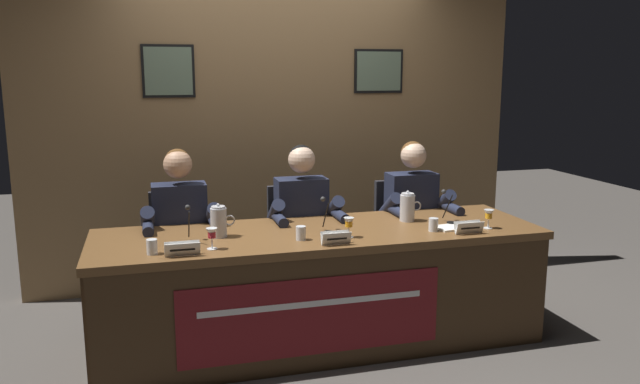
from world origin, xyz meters
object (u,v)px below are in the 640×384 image
object	(u,v)px
nameplate_left	(182,249)
water_cup_right	(433,225)
water_cup_center	(301,234)
microphone_right	(449,213)
panelist_left	(181,227)
panelist_right	(415,212)
nameplate_center	(335,238)
juice_glass_right	(489,215)
nameplate_right	(469,227)
chair_center	(298,250)
water_cup_left	(152,248)
chair_right	(404,241)
chair_left	(181,259)
juice_glass_center	(349,224)
microphone_center	(327,221)
water_pitcher_right_side	(408,207)
juice_glass_left	(212,235)
panelist_center	(304,219)
microphone_left	(189,231)
water_pitcher_left_side	(219,222)
conference_table	(324,271)
document_stack_right	(452,227)

from	to	relation	value
nameplate_left	water_cup_right	bearing A→B (deg)	4.68
water_cup_center	microphone_right	world-z (taller)	microphone_right
panelist_left	water_cup_right	world-z (taller)	panelist_left
panelist_right	microphone_right	size ratio (longest dim) A/B	5.74
nameplate_center	microphone_right	world-z (taller)	microphone_right
panelist_right	juice_glass_right	distance (m)	0.70
nameplate_left	nameplate_right	world-z (taller)	same
panelist_left	chair_center	distance (m)	0.91
nameplate_left	water_cup_left	world-z (taller)	water_cup_left
panelist_left	chair_right	size ratio (longest dim) A/B	1.36
chair_left	nameplate_center	distance (m)	1.32
panelist_left	microphone_right	world-z (taller)	panelist_left
juice_glass_center	juice_glass_right	distance (m)	0.94
microphone_center	water_pitcher_right_side	bearing A→B (deg)	14.62
juice_glass_center	chair_right	world-z (taller)	chair_right
juice_glass_left	juice_glass_right	bearing A→B (deg)	0.24
panelist_center	nameplate_right	world-z (taller)	panelist_center
microphone_left	water_pitcher_left_side	size ratio (longest dim) A/B	1.03
nameplate_center	juice_glass_right	distance (m)	1.07
nameplate_left	juice_glass_right	world-z (taller)	juice_glass_right
chair_left	nameplate_left	distance (m)	1.01
water_cup_right	conference_table	bearing A→B (deg)	171.65
water_cup_left	water_pitcher_right_side	size ratio (longest dim) A/B	0.40
chair_right	nameplate_right	size ratio (longest dim) A/B	5.00
microphone_left	water_cup_right	size ratio (longest dim) A/B	2.54
chair_center	chair_right	xyz separation A→B (m)	(0.85, 0.00, 0.00)
panelist_center	document_stack_right	bearing A→B (deg)	-35.25
chair_center	panelist_center	bearing A→B (deg)	-90.00
chair_left	nameplate_right	bearing A→B (deg)	-28.70
microphone_left	chair_right	bearing A→B (deg)	22.92
water_cup_center	chair_center	bearing A→B (deg)	77.93
water_cup_right	panelist_center	bearing A→B (deg)	137.65
juice_glass_center	water_cup_center	world-z (taller)	juice_glass_center
chair_right	water_cup_left	bearing A→B (deg)	-155.13
panelist_left	panelist_right	size ratio (longest dim) A/B	1.00
nameplate_center	water_cup_center	distance (m)	0.23
panelist_left	juice_glass_left	size ratio (longest dim) A/B	10.00
water_cup_center	panelist_right	bearing A→B (deg)	30.75
panelist_center	chair_center	bearing A→B (deg)	90.00
nameplate_center	nameplate_right	world-z (taller)	same
nameplate_right	water_pitcher_left_side	world-z (taller)	water_pitcher_left_side
water_cup_left	panelist_right	size ratio (longest dim) A/B	0.07
water_cup_left	panelist_right	xyz separation A→B (m)	(1.89, 0.67, -0.06)
microphone_right	document_stack_right	bearing A→B (deg)	-107.77
nameplate_center	microphone_right	size ratio (longest dim) A/B	0.80
chair_right	water_pitcher_right_side	xyz separation A→B (m)	(-0.21, -0.52, 0.39)
conference_table	nameplate_right	distance (m)	0.95
document_stack_right	panelist_center	bearing A→B (deg)	144.75
nameplate_center	panelist_right	xyz separation A→B (m)	(0.85, 0.76, -0.06)
document_stack_right	panelist_right	bearing A→B (deg)	88.95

